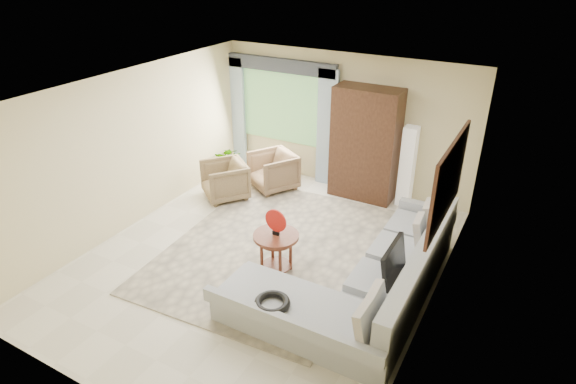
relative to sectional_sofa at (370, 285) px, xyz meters
The scene contains 17 objects.
ground 1.81m from the sectional_sofa, behind, with size 6.00×6.00×0.00m, color silver.
area_rug 1.88m from the sectional_sofa, 164.44° to the left, with size 3.00×4.00×0.02m, color #BCAF95.
sectional_sofa is the anchor object (origin of this frame).
tv_screen 0.51m from the sectional_sofa, ahead, with size 0.06×0.74×0.48m, color black.
garden_hose 1.46m from the sectional_sofa, 123.10° to the right, with size 0.43×0.43×0.09m, color black.
coffee_table 1.42m from the sectional_sofa, behind, with size 0.65×0.65×0.65m.
red_disc 1.54m from the sectional_sofa, behind, with size 0.34×0.34×0.03m, color #B11711.
armchair_left 3.81m from the sectional_sofa, 155.79° to the left, with size 0.76×0.78×0.71m, color olive.
armchair_right 3.71m from the sectional_sofa, 140.80° to the left, with size 0.79×0.81×0.74m, color olive.
potted_plant 4.76m from the sectional_sofa, 148.21° to the left, with size 0.54×0.47×0.60m, color #999999.
armoire 3.24m from the sectional_sofa, 113.06° to the left, with size 1.20×0.55×2.10m, color black.
floor_lamp 3.03m from the sectional_sofa, 98.33° to the left, with size 0.24×0.24×1.50m, color silver.
window 4.58m from the sectional_sofa, 134.87° to the left, with size 1.80×0.04×1.40m, color #669E59.
curtain_left 5.25m from the sectional_sofa, 143.84° to the left, with size 0.40×0.08×2.30m, color #9EB7CC.
curtain_right 3.80m from the sectional_sofa, 124.27° to the left, with size 0.40×0.08×2.30m, color #9EB7CC.
valance 4.81m from the sectional_sofa, 135.52° to the left, with size 2.40×0.12×0.26m, color #1E232D.
wall_mirror 1.70m from the sectional_sofa, 37.80° to the left, with size 0.05×1.70×1.05m.
Camera 1 is at (3.31, -5.16, 4.26)m, focal length 30.00 mm.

